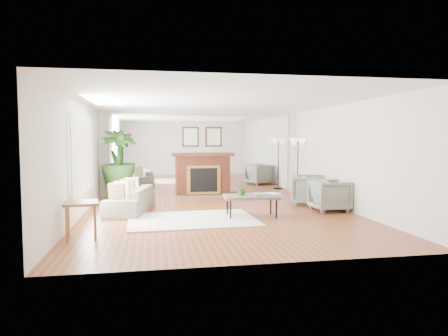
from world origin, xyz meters
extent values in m
plane|color=brown|center=(0.00, 0.00, 0.00)|extent=(7.00, 7.00, 0.00)
cube|color=silver|center=(-2.99, 0.00, 1.25)|extent=(0.02, 7.00, 2.50)
cube|color=silver|center=(2.99, 0.00, 1.25)|extent=(0.02, 7.00, 2.50)
cube|color=silver|center=(0.00, 3.49, 1.25)|extent=(6.00, 0.02, 2.50)
cube|color=silver|center=(0.00, 3.47, 1.25)|extent=(5.40, 0.04, 2.40)
cube|color=#B2E09E|center=(-2.96, 0.40, 1.35)|extent=(0.04, 2.40, 1.50)
cube|color=brown|center=(0.00, 3.28, 0.60)|extent=(1.60, 0.40, 1.20)
cube|color=gold|center=(0.00, 3.07, 0.48)|extent=(1.00, 0.04, 0.85)
cube|color=black|center=(0.00, 3.05, 0.48)|extent=(0.80, 0.04, 0.70)
cube|color=#6B6155|center=(0.00, 2.93, 0.01)|extent=(1.70, 0.55, 0.03)
cube|color=#4D2718|center=(0.00, 3.26, 1.22)|extent=(1.85, 0.46, 0.10)
cube|color=black|center=(-0.35, 3.43, 1.75)|extent=(0.50, 0.04, 0.60)
cube|color=black|center=(0.35, 3.43, 1.75)|extent=(0.50, 0.04, 0.60)
cube|color=white|center=(-0.68, -0.42, 0.01)|extent=(2.66, 1.96, 0.03)
cube|color=#6B6155|center=(0.61, -0.29, 0.44)|extent=(1.20, 0.73, 0.06)
cylinder|color=black|center=(0.11, -0.51, 0.20)|extent=(0.04, 0.04, 0.41)
cylinder|color=black|center=(1.09, -0.55, 0.20)|extent=(0.04, 0.04, 0.41)
cylinder|color=black|center=(0.13, -0.02, 0.20)|extent=(0.04, 0.04, 0.41)
cylinder|color=black|center=(1.11, -0.07, 0.20)|extent=(0.04, 0.04, 0.41)
imported|color=slate|center=(-1.99, 0.78, 0.29)|extent=(1.13, 2.07, 0.57)
imported|color=gray|center=(2.44, 1.08, 0.38)|extent=(1.06, 1.05, 0.77)
imported|color=gray|center=(2.59, 0.11, 0.36)|extent=(0.82, 0.79, 0.73)
cube|color=#9B673E|center=(-2.65, -1.64, 0.60)|extent=(0.62, 0.62, 0.04)
cylinder|color=#9B673E|center=(-2.84, -1.88, 0.30)|extent=(0.04, 0.04, 0.59)
cylinder|color=#9B673E|center=(-2.40, -1.82, 0.30)|extent=(0.04, 0.04, 0.59)
cylinder|color=#9B673E|center=(-2.90, -1.45, 0.30)|extent=(0.04, 0.04, 0.59)
cylinder|color=#9B673E|center=(-2.46, -1.39, 0.30)|extent=(0.04, 0.04, 0.59)
cylinder|color=black|center=(-2.44, 3.10, 0.20)|extent=(0.57, 0.57, 0.40)
imported|color=#326525|center=(-2.44, 3.10, 1.12)|extent=(1.21, 1.21, 1.67)
cylinder|color=black|center=(2.70, 2.52, 0.02)|extent=(0.29, 0.29, 0.04)
cylinder|color=black|center=(2.70, 2.52, 0.82)|extent=(0.03, 0.03, 1.64)
cone|color=#F2E8CD|center=(2.58, 2.52, 1.59)|extent=(0.31, 0.31, 0.23)
cone|color=#F2E8CD|center=(2.82, 2.52, 1.59)|extent=(0.31, 0.31, 0.23)
imported|color=#326525|center=(0.42, -0.25, 0.61)|extent=(0.28, 0.25, 0.29)
imported|color=#9B673E|center=(0.74, -0.43, 0.50)|extent=(0.30, 0.30, 0.06)
imported|color=#9B673E|center=(1.02, -0.23, 0.48)|extent=(0.34, 0.39, 0.02)
camera|label=1|loc=(-1.44, -8.55, 1.65)|focal=32.00mm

